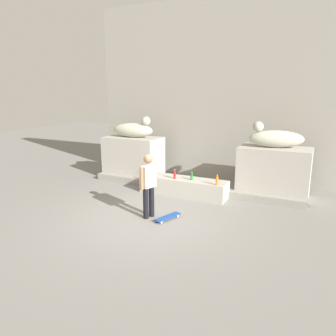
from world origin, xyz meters
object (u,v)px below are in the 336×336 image
Objects in this scene: skateboard at (168,217)px; bottle_red at (175,175)px; skater at (148,183)px; bottle_green at (192,177)px; statue_reclining_left at (134,130)px; bottle_blue at (151,170)px; bottle_orange at (217,181)px; statue_reclining_right at (275,138)px.

skateboard is 2.08m from bottle_red.
skater reaches higher than bottle_green.
bottle_blue is (1.29, -0.99, -1.19)m from statue_reclining_left.
bottle_blue is at bearing 171.15° from bottle_orange.
skater is at bearing 37.89° from statue_reclining_right.
statue_reclining_right is 3.24m from bottle_red.
statue_reclining_right is 5.35× the size of bottle_orange.
statue_reclining_left is 6.45× the size of bottle_blue.
skater is (-2.58, -3.21, -0.91)m from statue_reclining_right.
statue_reclining_left is 5.19× the size of bottle_orange.
statue_reclining_right is 4.21m from skater.
skater is at bearing -100.10° from bottle_green.
statue_reclining_right reaches higher than bottle_orange.
statue_reclining_right is 6.65× the size of bottle_blue.
bottle_red is (-2.75, -1.25, -1.17)m from statue_reclining_right.
statue_reclining_right is 1.01× the size of skater.
bottle_orange is at bearing -4.21° from bottle_red.
skateboard is (-2.07, -3.13, -1.77)m from statue_reclining_right.
bottle_orange is at bearing -24.39° from statue_reclining_left.
skateboard is 3.23× the size of bottle_green.
skateboard is at bearing -85.79° from bottle_green.
skater reaches higher than bottle_orange.
statue_reclining_left reaches higher than bottle_blue.
bottle_green is 0.89m from bottle_orange.
bottle_red is at bearing 38.41° from skateboard.
bottle_red is at bearing -15.27° from bottle_blue.
bottle_orange reaches higher than bottle_red.
statue_reclining_right reaches higher than bottle_blue.
statue_reclining_right is at bearing -15.16° from skateboard.
bottle_green is (2.82, -1.18, -1.19)m from statue_reclining_left.
bottle_red is (2.28, -1.26, -1.17)m from statue_reclining_left.
bottle_orange is at bearing -8.85° from bottle_blue.
skater is 2.09m from bottle_green.
bottle_orange is at bearing -15.20° from skater.
bottle_green is (-0.14, 1.96, 0.58)m from skateboard.
skater is (2.45, -3.22, -0.91)m from statue_reclining_left.
bottle_red is at bearing 23.64° from skater.
bottle_blue reaches higher than skateboard.
bottle_blue is (-1.53, 0.18, -0.00)m from bottle_green.
bottle_orange is (3.69, -1.37, -1.16)m from statue_reclining_left.
bottle_green is 0.55m from bottle_red.
bottle_red is (-0.68, 1.87, 0.60)m from skateboard.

